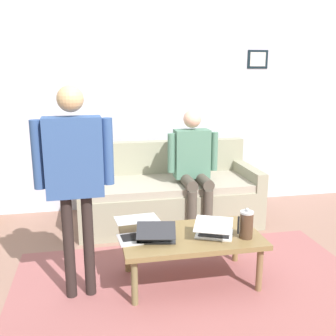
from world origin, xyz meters
TOP-DOWN VIEW (x-y plane):
  - ground_plane at (0.00, 0.00)m, footprint 7.68×7.68m
  - area_rug at (-0.09, -0.13)m, footprint 2.86×1.74m
  - back_wall at (-0.00, -2.20)m, footprint 7.04×0.11m
  - couch at (-0.17, -1.56)m, footprint 1.97×0.86m
  - coffee_table at (-0.09, -0.23)m, footprint 1.10×0.64m
  - laptop_left at (0.20, -0.17)m, footprint 0.34×0.30m
  - laptop_center at (-0.26, -0.16)m, footprint 0.39×0.41m
  - laptop_right at (0.32, -0.27)m, footprint 0.37×0.37m
  - french_press at (-0.50, -0.09)m, footprint 0.12×0.10m
  - person_standing at (0.78, -0.19)m, footprint 0.56×0.19m
  - person_seated at (-0.41, -1.34)m, footprint 0.55×0.51m

SIDE VIEW (x-z plane):
  - ground_plane at x=0.00m, z-range 0.00..0.00m
  - area_rug at x=-0.09m, z-range 0.00..0.01m
  - couch at x=-0.17m, z-range -0.13..0.75m
  - coffee_table at x=-0.09m, z-range 0.16..0.56m
  - laptop_left at x=0.20m, z-range 0.37..0.51m
  - laptop_center at x=-0.26m, z-range 0.38..0.53m
  - laptop_right at x=0.32m, z-range 0.39..0.52m
  - french_press at x=-0.50m, z-range 0.39..0.64m
  - person_seated at x=-0.41m, z-range 0.09..1.37m
  - person_standing at x=0.78m, z-range 0.22..1.80m
  - back_wall at x=0.00m, z-range 0.00..2.70m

